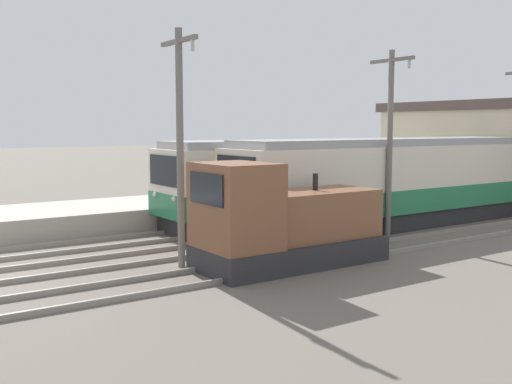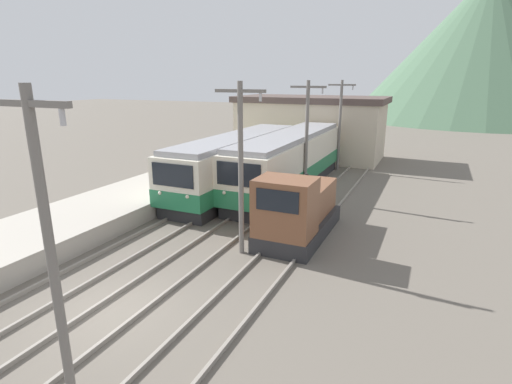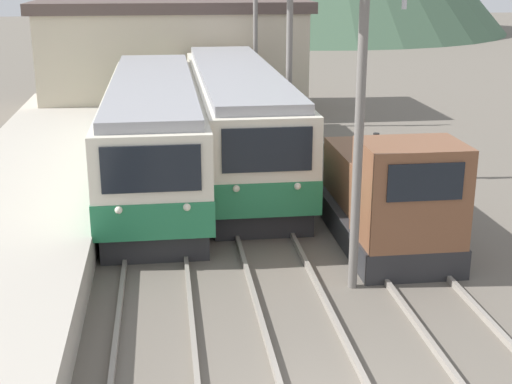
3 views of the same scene
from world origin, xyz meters
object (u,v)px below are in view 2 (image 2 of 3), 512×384
at_px(catenary_mast_mid, 241,164).
at_px(catenary_mast_far, 307,136).
at_px(commuter_train_center, 290,163).
at_px(catenary_mast_distant, 340,122).
at_px(shunting_locomotive, 298,211).
at_px(commuter_train_left, 238,165).
at_px(catenary_mast_near, 50,244).

distance_m(catenary_mast_mid, catenary_mast_far, 8.33).
distance_m(commuter_train_center, catenary_mast_distant, 7.17).
bearing_deg(catenary_mast_far, commuter_train_center, 133.08).
xyz_separation_m(catenary_mast_mid, catenary_mast_far, (0.00, 8.33, 0.00)).
height_order(shunting_locomotive, catenary_mast_distant, catenary_mast_distant).
height_order(commuter_train_center, shunting_locomotive, commuter_train_center).
distance_m(catenary_mast_mid, catenary_mast_distant, 16.67).
bearing_deg(commuter_train_left, shunting_locomotive, -45.10).
bearing_deg(catenary_mast_near, catenary_mast_distant, 90.00).
height_order(shunting_locomotive, catenary_mast_near, catenary_mast_near).
relative_size(shunting_locomotive, catenary_mast_far, 0.84).
relative_size(commuter_train_left, catenary_mast_mid, 2.04).
relative_size(catenary_mast_near, catenary_mast_far, 1.00).
bearing_deg(commuter_train_left, commuter_train_center, 30.96).
bearing_deg(catenary_mast_far, catenary_mast_mid, -90.00).
bearing_deg(catenary_mast_distant, catenary_mast_near, -90.00).
xyz_separation_m(commuter_train_center, catenary_mast_distant, (1.51, 6.72, 2.00)).
xyz_separation_m(commuter_train_center, shunting_locomotive, (3.00, -7.50, -0.43)).
distance_m(commuter_train_center, catenary_mast_near, 18.45).
bearing_deg(catenary_mast_far, shunting_locomotive, -75.78).
relative_size(commuter_train_center, shunting_locomotive, 2.59).
height_order(shunting_locomotive, catenary_mast_mid, catenary_mast_mid).
relative_size(catenary_mast_far, catenary_mast_distant, 1.00).
distance_m(commuter_train_left, catenary_mast_distant, 9.66).
bearing_deg(catenary_mast_mid, commuter_train_center, 98.62).
xyz_separation_m(commuter_train_left, catenary_mast_near, (4.31, -16.60, 2.03)).
bearing_deg(shunting_locomotive, commuter_train_center, 111.80).
bearing_deg(catenary_mast_distant, catenary_mast_mid, -90.00).
distance_m(shunting_locomotive, catenary_mast_far, 6.54).
relative_size(shunting_locomotive, catenary_mast_distant, 0.84).
height_order(commuter_train_left, catenary_mast_near, catenary_mast_near).
bearing_deg(commuter_train_center, catenary_mast_near, -85.28).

